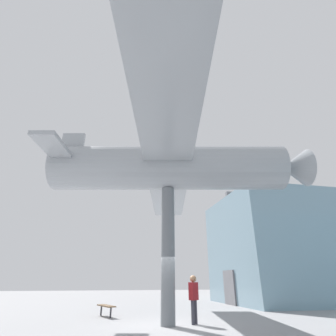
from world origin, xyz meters
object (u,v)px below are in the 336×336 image
Objects in this scene: suspended_airplane at (174,168)px; plaza_bench at (106,307)px; visitor_person at (194,295)px; support_pylon_central at (168,251)px.

suspended_airplane reaches higher than plaza_bench.
suspended_airplane is at bearing 157.44° from visitor_person.
plaza_bench is at bearing 100.37° from visitor_person.
support_pylon_central is 3.06× the size of visitor_person.
plaza_bench is at bearing -143.91° from support_pylon_central.
visitor_person is (-0.17, 1.11, -1.71)m from support_pylon_central.
support_pylon_central is at bearing -90.00° from suspended_airplane.
plaza_bench is (-3.34, -2.68, -6.15)m from suspended_airplane.
visitor_person reaches higher than plaza_bench.
suspended_airplane reaches higher than support_pylon_central.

